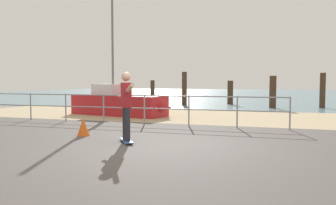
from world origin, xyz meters
TOP-DOWN VIEW (x-y plane):
  - ground_plane at (0.00, -1.00)m, footprint 24.00×10.00m
  - beach_strip at (0.00, 7.00)m, footprint 24.00×6.00m
  - sea_surface at (0.00, 35.00)m, footprint 72.00×50.00m
  - railing_fence at (-2.64, 3.60)m, footprint 11.23×0.05m
  - sailboat at (-3.98, 6.23)m, footprint 5.07×2.33m
  - skateboard at (-0.95, 0.14)m, footprint 0.63×0.77m
  - skateboarder at (-0.95, 0.14)m, footprint 0.92×1.23m
  - groyne_post_0 at (-5.64, 14.81)m, footprint 0.29×0.29m
  - groyne_post_1 at (-2.95, 13.35)m, footprint 0.31×0.31m
  - groyne_post_2 at (-0.26, 15.09)m, footprint 0.37×0.37m
  - groyne_post_3 at (2.43, 12.62)m, footprint 0.38×0.38m
  - groyne_post_4 at (5.12, 13.41)m, footprint 0.31×0.31m
  - traffic_cone at (-2.53, 0.75)m, footprint 0.36×0.36m

SIDE VIEW (x-z plane):
  - ground_plane at x=0.00m, z-range -0.02..0.02m
  - beach_strip at x=0.00m, z-range -0.02..0.02m
  - sea_surface at x=0.00m, z-range -0.02..0.02m
  - skateboard at x=-0.95m, z-range 0.03..0.11m
  - traffic_cone at x=-2.53m, z-range 0.00..0.50m
  - sailboat at x=-3.98m, z-range -2.18..3.22m
  - railing_fence at x=-2.64m, z-range 0.17..1.22m
  - groyne_post_2 at x=-0.26m, z-range 0.00..1.58m
  - groyne_post_0 at x=-5.64m, z-range 0.00..1.61m
  - groyne_post_3 at x=2.43m, z-range 0.00..1.84m
  - groyne_post_4 at x=5.12m, z-range 0.00..2.01m
  - skateboarder at x=-0.95m, z-range 0.19..1.84m
  - groyne_post_1 at x=-2.95m, z-range 0.00..2.13m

